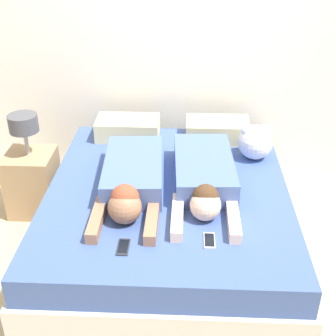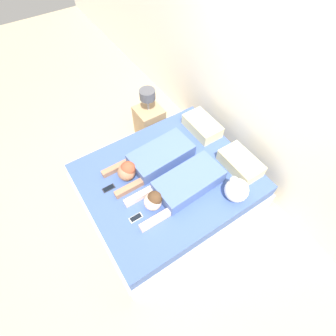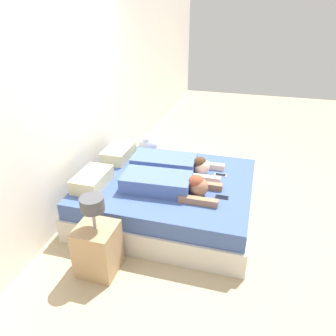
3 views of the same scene
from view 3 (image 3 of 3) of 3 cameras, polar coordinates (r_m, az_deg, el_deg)
The scene contains 11 objects.
ground_plane at distance 4.07m, azimuth 0.00°, elevation -7.85°, with size 12.00×12.00×0.00m, color tan.
wall_back at distance 3.94m, azimuth -16.44°, elevation 10.85°, with size 12.00×0.06×2.60m.
bed at distance 3.94m, azimuth 0.00°, elevation -5.06°, with size 1.69×1.97×0.48m.
pillow_head_left at distance 3.75m, azimuth -13.05°, elevation -1.96°, with size 0.51×0.30×0.16m.
pillow_head_right at distance 4.33m, azimuth -8.61°, elevation 2.60°, with size 0.51×0.30×0.16m.
person_left at distance 3.55m, azimuth -0.11°, elevation -2.70°, with size 0.43×1.09×0.24m.
person_right at distance 3.98m, azimuth 0.83°, elevation 0.76°, with size 0.43×1.11×0.22m.
cell_phone_left at distance 3.52m, azimuth 9.37°, elevation -5.02°, with size 0.06×0.14×0.01m.
cell_phone_right at distance 3.95m, azimuth 9.13°, elevation -1.21°, with size 0.06×0.14×0.01m.
plush_toy at distance 4.42m, azimuth -3.49°, elevation 4.25°, with size 0.26×0.26×0.27m.
nightstand at distance 3.22m, azimuth -12.20°, elevation -13.04°, with size 0.36×0.36×0.82m.
Camera 3 is at (-3.20, -0.90, 2.35)m, focal length 35.00 mm.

